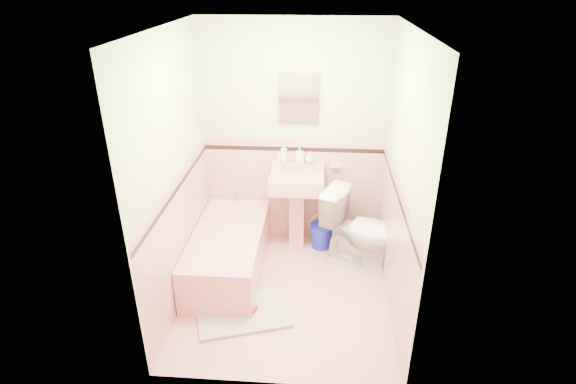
# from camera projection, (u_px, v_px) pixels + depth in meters

# --- Properties ---
(floor) EXTENTS (2.20, 2.20, 0.00)m
(floor) POSITION_uv_depth(u_px,v_px,m) (286.00, 293.00, 4.53)
(floor) COLOR pink
(floor) RESTS_ON ground
(ceiling) EXTENTS (2.20, 2.20, 0.00)m
(ceiling) POSITION_uv_depth(u_px,v_px,m) (286.00, 28.00, 3.43)
(ceiling) COLOR white
(ceiling) RESTS_ON ground
(wall_back) EXTENTS (2.50, 0.00, 2.50)m
(wall_back) POSITION_uv_depth(u_px,v_px,m) (294.00, 137.00, 4.97)
(wall_back) COLOR #F7EEC9
(wall_back) RESTS_ON ground
(wall_front) EXTENTS (2.50, 0.00, 2.50)m
(wall_front) POSITION_uv_depth(u_px,v_px,m) (273.00, 247.00, 2.99)
(wall_front) COLOR #F7EEC9
(wall_front) RESTS_ON ground
(wall_left) EXTENTS (0.00, 2.50, 2.50)m
(wall_left) POSITION_uv_depth(u_px,v_px,m) (174.00, 175.00, 4.05)
(wall_left) COLOR #F7EEC9
(wall_left) RESTS_ON ground
(wall_right) EXTENTS (0.00, 2.50, 2.50)m
(wall_right) POSITION_uv_depth(u_px,v_px,m) (402.00, 182.00, 3.91)
(wall_right) COLOR #F7EEC9
(wall_right) RESTS_ON ground
(wainscot_back) EXTENTS (2.00, 0.00, 2.00)m
(wainscot_back) POSITION_uv_depth(u_px,v_px,m) (293.00, 191.00, 5.24)
(wainscot_back) COLOR pink
(wainscot_back) RESTS_ON ground
(wainscot_front) EXTENTS (2.00, 0.00, 2.00)m
(wainscot_front) POSITION_uv_depth(u_px,v_px,m) (274.00, 322.00, 3.29)
(wainscot_front) COLOR pink
(wainscot_front) RESTS_ON ground
(wainscot_left) EXTENTS (0.00, 2.20, 2.20)m
(wainscot_left) POSITION_uv_depth(u_px,v_px,m) (183.00, 238.00, 4.33)
(wainscot_left) COLOR pink
(wainscot_left) RESTS_ON ground
(wainscot_right) EXTENTS (0.00, 2.20, 2.20)m
(wainscot_right) POSITION_uv_depth(u_px,v_px,m) (393.00, 246.00, 4.20)
(wainscot_right) COLOR pink
(wainscot_right) RESTS_ON ground
(accent_back) EXTENTS (2.00, 0.00, 2.00)m
(accent_back) POSITION_uv_depth(u_px,v_px,m) (294.00, 149.00, 5.01)
(accent_back) COLOR black
(accent_back) RESTS_ON ground
(accent_front) EXTENTS (2.00, 0.00, 2.00)m
(accent_front) POSITION_uv_depth(u_px,v_px,m) (273.00, 262.00, 3.07)
(accent_front) COLOR black
(accent_front) RESTS_ON ground
(accent_left) EXTENTS (0.00, 2.20, 2.20)m
(accent_left) POSITION_uv_depth(u_px,v_px,m) (178.00, 189.00, 4.10)
(accent_left) COLOR black
(accent_left) RESTS_ON ground
(accent_right) EXTENTS (0.00, 2.20, 2.20)m
(accent_right) POSITION_uv_depth(u_px,v_px,m) (398.00, 196.00, 3.97)
(accent_right) COLOR black
(accent_right) RESTS_ON ground
(cap_back) EXTENTS (2.00, 0.00, 2.00)m
(cap_back) POSITION_uv_depth(u_px,v_px,m) (294.00, 141.00, 4.96)
(cap_back) COLOR pink
(cap_back) RESTS_ON ground
(cap_front) EXTENTS (2.00, 0.00, 2.00)m
(cap_front) POSITION_uv_depth(u_px,v_px,m) (273.00, 250.00, 3.02)
(cap_front) COLOR pink
(cap_front) RESTS_ON ground
(cap_left) EXTENTS (0.00, 2.20, 2.20)m
(cap_left) POSITION_uv_depth(u_px,v_px,m) (176.00, 179.00, 4.06)
(cap_left) COLOR pink
(cap_left) RESTS_ON ground
(cap_right) EXTENTS (0.00, 2.20, 2.20)m
(cap_right) POSITION_uv_depth(u_px,v_px,m) (399.00, 185.00, 3.93)
(cap_right) COLOR pink
(cap_right) RESTS_ON ground
(bathtub) EXTENTS (0.70, 1.50, 0.45)m
(bathtub) POSITION_uv_depth(u_px,v_px,m) (229.00, 253.00, 4.77)
(bathtub) COLOR pink
(bathtub) RESTS_ON floor
(tub_faucet) EXTENTS (0.04, 0.12, 0.04)m
(tub_faucet) POSITION_uv_depth(u_px,v_px,m) (239.00, 189.00, 5.23)
(tub_faucet) COLOR silver
(tub_faucet) RESTS_ON wall_back
(sink) EXTENTS (0.58, 0.48, 0.92)m
(sink) POSITION_uv_depth(u_px,v_px,m) (296.00, 212.00, 5.09)
(sink) COLOR pink
(sink) RESTS_ON floor
(sink_faucet) EXTENTS (0.02, 0.02, 0.10)m
(sink_faucet) POSITION_uv_depth(u_px,v_px,m) (298.00, 166.00, 5.00)
(sink_faucet) COLOR silver
(sink_faucet) RESTS_ON sink
(medicine_cabinet) EXTENTS (0.35, 0.04, 0.44)m
(medicine_cabinet) POSITION_uv_depth(u_px,v_px,m) (299.00, 98.00, 4.74)
(medicine_cabinet) COLOR white
(medicine_cabinet) RESTS_ON wall_back
(soap_dish) EXTENTS (0.12, 0.07, 0.04)m
(soap_dish) POSITION_uv_depth(u_px,v_px,m) (336.00, 165.00, 5.03)
(soap_dish) COLOR pink
(soap_dish) RESTS_ON wall_back
(soap_bottle_left) EXTENTS (0.09, 0.09, 0.22)m
(soap_bottle_left) POSITION_uv_depth(u_px,v_px,m) (284.00, 153.00, 4.99)
(soap_bottle_left) COLOR #B2B2B2
(soap_bottle_left) RESTS_ON sink
(soap_bottle_mid) EXTENTS (0.09, 0.10, 0.19)m
(soap_bottle_mid) POSITION_uv_depth(u_px,v_px,m) (300.00, 155.00, 4.98)
(soap_bottle_mid) COLOR #B2B2B2
(soap_bottle_mid) RESTS_ON sink
(soap_bottle_right) EXTENTS (0.12, 0.12, 0.14)m
(soap_bottle_right) POSITION_uv_depth(u_px,v_px,m) (309.00, 157.00, 4.99)
(soap_bottle_right) COLOR #B2B2B2
(soap_bottle_right) RESTS_ON sink
(tube) EXTENTS (0.04, 0.04, 0.12)m
(tube) POSITION_uv_depth(u_px,v_px,m) (279.00, 157.00, 5.02)
(tube) COLOR white
(tube) RESTS_ON sink
(toilet) EXTENTS (0.95, 0.77, 0.85)m
(toilet) POSITION_uv_depth(u_px,v_px,m) (362.00, 230.00, 4.80)
(toilet) COLOR white
(toilet) RESTS_ON floor
(bucket) EXTENTS (0.36, 0.36, 0.28)m
(bucket) POSITION_uv_depth(u_px,v_px,m) (322.00, 236.00, 5.24)
(bucket) COLOR #1422B8
(bucket) RESTS_ON floor
(bath_mat) EXTENTS (0.96, 0.78, 0.03)m
(bath_mat) POSITION_uv_depth(u_px,v_px,m) (243.00, 313.00, 4.24)
(bath_mat) COLOR #9EA78B
(bath_mat) RESTS_ON floor
(shoe) EXTENTS (0.18, 0.13, 0.06)m
(shoe) POSITION_uv_depth(u_px,v_px,m) (248.00, 307.00, 4.25)
(shoe) COLOR #BF1E59
(shoe) RESTS_ON bath_mat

